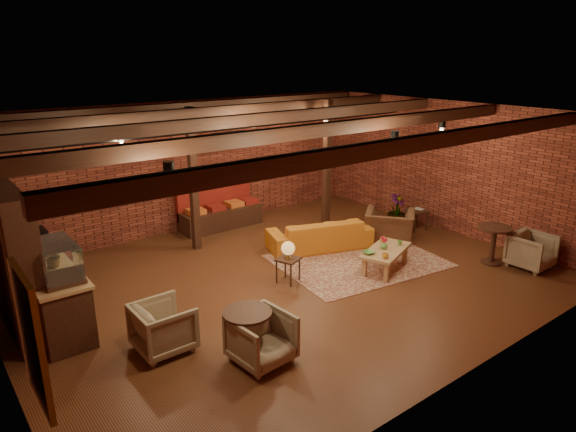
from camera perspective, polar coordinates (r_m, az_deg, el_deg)
floor at (r=10.23m, az=-0.14°, el=-7.08°), size 10.00×10.00×0.00m
ceiling at (r=9.35m, az=-0.15°, el=11.01°), size 10.00×8.00×0.02m
wall_back at (r=12.98m, az=-11.00°, el=5.46°), size 10.00×0.02×3.20m
wall_front at (r=7.11m, az=19.97°, el=-5.73°), size 10.00×0.02×3.20m
wall_right at (r=13.22m, az=17.40°, el=5.19°), size 0.02×8.00×3.20m
ceiling_beams at (r=9.36m, az=-0.15°, el=10.28°), size 9.80×6.40×0.22m
ceiling_pipe at (r=10.69m, az=-5.45°, el=9.91°), size 9.60×0.12×0.12m
post_left at (r=11.49m, az=-10.48°, el=3.90°), size 0.16×0.16×3.20m
post_right at (r=12.90m, az=4.35°, el=5.66°), size 0.16×0.16×3.20m
service_counter at (r=9.21m, az=-25.12°, el=-6.38°), size 0.80×2.50×1.60m
plant_counter at (r=9.26m, az=-25.15°, el=-3.45°), size 0.35×0.39×0.30m
shelving_hutch at (r=9.09m, az=-28.03°, el=-4.37°), size 0.52×2.00×2.40m
chalkboard_menu at (r=5.79m, az=-26.52°, el=-12.15°), size 0.08×0.96×1.46m
banquette at (r=13.14m, az=-7.50°, el=0.83°), size 2.10×0.70×1.00m
service_sign at (r=12.34m, az=-6.78°, el=8.58°), size 0.86×0.06×0.30m
ceiling_spotlights at (r=9.39m, az=-0.15°, el=8.95°), size 6.40×4.40×0.28m
rug at (r=11.20m, az=7.79°, el=-4.94°), size 3.68×3.01×0.01m
sofa at (r=11.72m, az=3.52°, el=-1.99°), size 2.51×1.61×0.68m
coffee_table at (r=10.71m, az=10.76°, el=-3.91°), size 1.46×1.09×0.70m
side_table_lamp at (r=9.89m, az=0.01°, el=-3.96°), size 0.52×0.52×0.84m
round_table_left at (r=7.63m, az=-4.53°, el=-12.14°), size 0.72×0.72×0.75m
armchair_a at (r=8.05m, az=-13.70°, el=-11.67°), size 0.76×0.81×0.83m
armchair_b at (r=7.57m, az=-2.95°, el=-13.20°), size 0.86×0.81×0.82m
armchair_right at (r=12.37m, az=11.25°, el=-0.51°), size 1.26×1.33×0.98m
side_table_book at (r=13.25m, az=14.10°, el=0.49°), size 0.56×0.56×0.54m
round_table_right at (r=11.63m, az=21.89°, el=-2.39°), size 0.70×0.70×0.82m
armchair_far at (r=11.78m, az=25.46°, el=-3.36°), size 0.79×0.75×0.80m
plant_tall at (r=13.23m, az=12.22°, el=4.09°), size 1.61×1.61×2.52m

